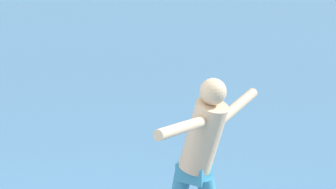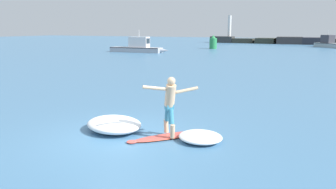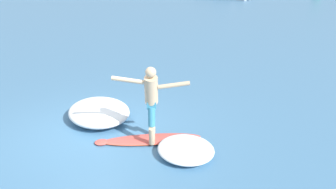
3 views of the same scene
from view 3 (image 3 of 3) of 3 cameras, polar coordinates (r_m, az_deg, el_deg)
name	(u,v)px [view 3 (image 3 of 3)]	position (r m, az deg, el deg)	size (l,w,h in m)	color
ground_plane	(92,133)	(7.87, -13.18, -6.63)	(200.00, 200.00, 0.00)	teal
surfboard	(151,139)	(7.37, -3.06, -7.81)	(1.83, 2.06, 0.20)	#DA4E44
surfer	(151,98)	(6.86, -2.91, -0.57)	(1.21, 1.18, 1.71)	tan
wave_foam_at_tail	(186,149)	(6.84, 3.12, -9.50)	(1.54, 1.49, 0.24)	white
wave_foam_at_nose	(99,112)	(8.46, -11.92, -2.95)	(2.24, 2.04, 0.40)	white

